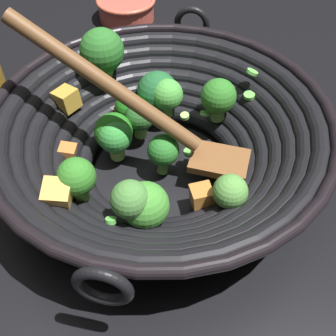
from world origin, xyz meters
TOP-DOWN VIEW (x-y plane):
  - ground_plane at (0.00, 0.00)m, footprint 4.00×4.00m
  - wok at (0.00, 0.00)m, footprint 0.44×0.41m
  - prep_bowl at (0.33, 0.25)m, footprint 0.11×0.11m

SIDE VIEW (x-z plane):
  - ground_plane at x=0.00m, z-range 0.00..0.00m
  - prep_bowl at x=0.33m, z-range 0.00..0.04m
  - wok at x=0.00m, z-range -0.04..0.17m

